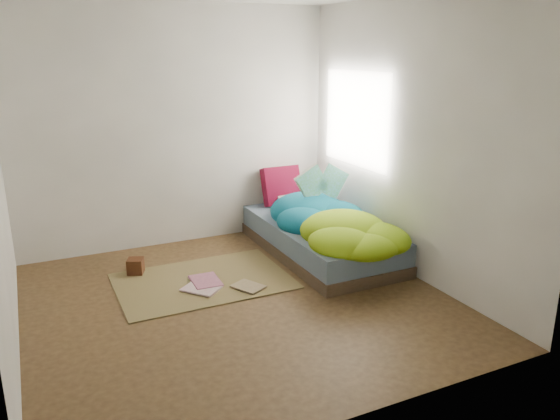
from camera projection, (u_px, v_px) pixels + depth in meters
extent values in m
cube|color=#3E2B18|center=(239.00, 302.00, 4.77)|extent=(3.50, 3.50, 0.00)
cube|color=beige|center=(177.00, 128.00, 5.91)|extent=(3.50, 0.04, 2.60)
cube|color=beige|center=(355.00, 212.00, 2.89)|extent=(3.50, 0.04, 2.60)
cube|color=beige|center=(410.00, 140.00, 5.12)|extent=(0.04, 3.50, 2.60)
cube|color=white|center=(356.00, 119.00, 5.87)|extent=(0.01, 1.00, 1.20)
cube|color=#3A2F1F|center=(320.00, 248.00, 5.88)|extent=(1.00, 2.00, 0.12)
cube|color=slate|center=(320.00, 233.00, 5.83)|extent=(0.98, 1.96, 0.22)
cube|color=brown|center=(203.00, 281.00, 5.18)|extent=(1.60, 1.10, 0.01)
cube|color=white|center=(303.00, 199.00, 6.47)|extent=(0.69, 0.50, 0.14)
cube|color=#450416|center=(282.00, 186.00, 6.45)|extent=(0.45, 0.14, 0.45)
cube|color=#391A0D|center=(136.00, 266.00, 5.33)|extent=(0.19, 0.19, 0.15)
imported|color=silver|center=(194.00, 294.00, 4.87)|extent=(0.38, 0.39, 0.02)
imported|color=#B0657D|center=(192.00, 284.00, 5.07)|extent=(0.27, 0.35, 0.03)
imported|color=tan|center=(241.00, 291.00, 4.94)|extent=(0.31, 0.35, 0.02)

